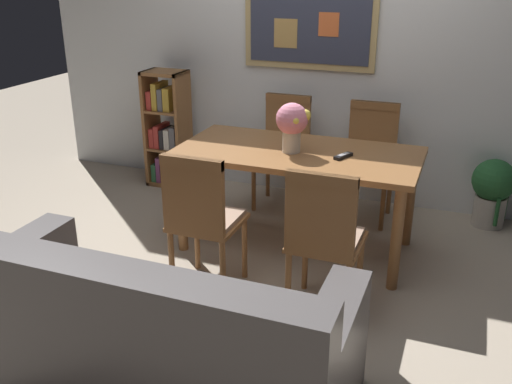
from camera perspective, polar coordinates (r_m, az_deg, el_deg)
The scene contains 12 objects.
ground_plane at distance 3.82m, azimuth 0.69°, elevation -7.88°, with size 12.00×12.00×0.00m, color tan.
wall_back_with_painting at distance 4.81m, azimuth 7.26°, elevation 14.62°, with size 5.20×0.14×2.60m.
dining_table at distance 3.89m, azimuth 4.21°, elevation 2.86°, with size 1.63×0.81×0.73m.
dining_chair_near_left at distance 3.37m, azimuth -5.48°, elevation -2.05°, with size 0.40×0.41×0.91m.
dining_chair_far_right at distance 4.54m, azimuth 11.33°, elevation 4.01°, with size 0.40×0.41×0.91m.
dining_chair_near_right at distance 3.14m, azimuth 6.83°, elevation -3.98°, with size 0.40×0.41×0.91m.
dining_chair_far_left at distance 4.70m, azimuth 2.81°, elevation 5.05°, with size 0.40×0.41×0.91m.
leather_couch at distance 2.70m, azimuth -10.76°, elevation -14.67°, with size 1.80×0.84×0.84m.
bookshelf at distance 5.21m, azimuth -8.80°, elevation 5.69°, with size 0.36×0.28×1.04m.
potted_ivy at distance 4.70m, azimuth 22.64°, elevation 0.25°, with size 0.32×0.32×0.53m.
flower_vase at distance 3.78m, azimuth 3.67°, elevation 6.96°, with size 0.23×0.21×0.33m.
tv_remote at distance 3.75m, azimuth 8.75°, elevation 3.60°, with size 0.10×0.16×0.02m.
Camera 1 is at (1.15, -3.11, 1.90)m, focal length 39.88 mm.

